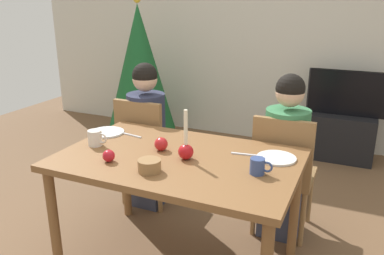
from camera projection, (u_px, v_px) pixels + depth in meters
back_wall at (279, 29)px, 4.40m from camera, size 6.40×0.10×2.60m
dining_table at (178, 170)px, 2.35m from camera, size 1.40×0.90×0.75m
chair_left at (145, 146)px, 3.15m from camera, size 0.40×0.40×0.90m
chair_right at (283, 169)px, 2.73m from camera, size 0.40×0.40×0.90m
person_left_child at (147, 138)px, 3.16m from camera, size 0.30×0.30×1.17m
person_right_child at (285, 160)px, 2.74m from camera, size 0.30×0.30×1.17m
tv_stand at (342, 136)px, 4.17m from camera, size 0.64×0.40×0.48m
tv at (348, 93)px, 4.02m from camera, size 0.79×0.05×0.46m
christmas_tree at (140, 69)px, 4.52m from camera, size 0.79×0.79×1.66m
candle_centerpiece at (186, 149)px, 2.27m from camera, size 0.09×0.09×0.30m
plate_left at (107, 132)px, 2.72m from camera, size 0.24×0.24×0.01m
plate_right at (276, 158)px, 2.29m from camera, size 0.23×0.23×0.01m
mug_left at (95, 138)px, 2.48m from camera, size 0.13×0.09×0.10m
mug_right at (258, 166)px, 2.08m from camera, size 0.12×0.08×0.09m
fork_left at (131, 135)px, 2.67m from camera, size 0.18×0.04×0.01m
fork_right at (246, 154)px, 2.34m from camera, size 0.18×0.04×0.01m
bowl_walnuts at (149, 166)px, 2.11m from camera, size 0.13×0.13×0.07m
apple_near_candle at (161, 144)px, 2.40m from camera, size 0.08×0.08×0.08m
apple_by_left_plate at (109, 156)px, 2.24m from camera, size 0.07×0.07×0.07m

